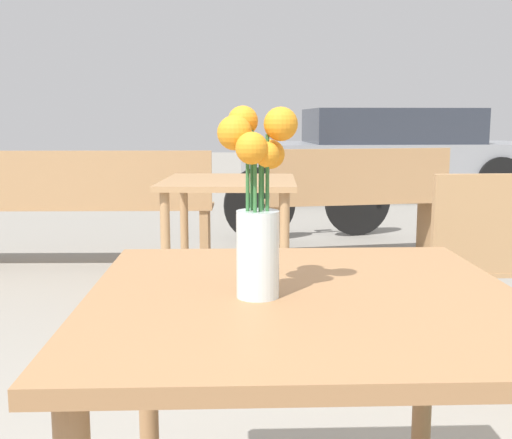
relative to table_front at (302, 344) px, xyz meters
name	(u,v)px	position (x,y,z in m)	size (l,w,h in m)	color
table_front	(302,344)	(0.00, 0.00, 0.00)	(0.87, 0.90, 0.73)	#9E7047
flower_vase	(255,209)	(-0.09, -0.03, 0.27)	(0.15, 0.13, 0.36)	silver
bench_middle	(74,203)	(-1.38, 3.33, -0.15)	(1.95, 0.40, 0.85)	tan
bench_far	(355,200)	(0.68, 3.67, -0.18)	(1.44, 0.62, 0.85)	tan
table_back	(227,201)	(-0.24, 2.36, -0.01)	(0.75, 0.83, 0.73)	tan
bicycle	(309,201)	(0.40, 4.52, -0.28)	(1.54, 0.60, 0.76)	black
parked_car	(386,155)	(1.72, 7.64, -0.05)	(4.08, 1.95, 1.21)	gray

